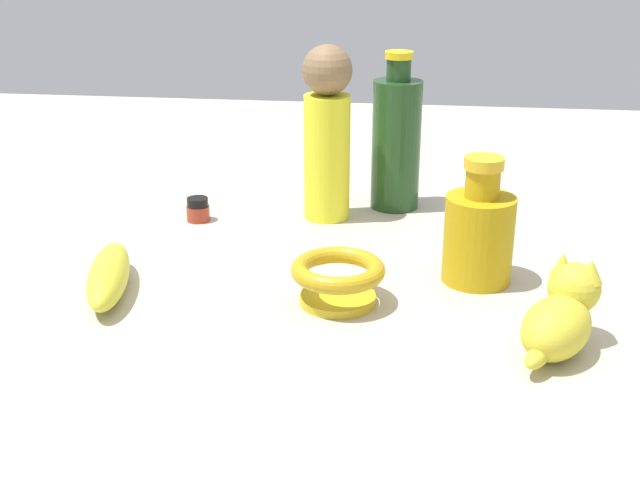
{
  "coord_description": "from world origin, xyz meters",
  "views": [
    {
      "loc": [
        -0.95,
        -0.12,
        0.42
      ],
      "look_at": [
        0.0,
        0.0,
        0.04
      ],
      "focal_mm": 46.54,
      "sensor_mm": 36.0,
      "label": 1
    }
  ],
  "objects_px": {
    "banana": "(109,275)",
    "person_figure_adult": "(327,132)",
    "bowl": "(338,277)",
    "nail_polish_jar": "(198,210)",
    "bottle_short": "(479,234)",
    "cat_figurine": "(562,315)",
    "bottle_tall": "(396,141)"
  },
  "relations": [
    {
      "from": "banana",
      "to": "person_figure_adult",
      "type": "bearing_deg",
      "value": -50.94
    },
    {
      "from": "bottle_short",
      "to": "person_figure_adult",
      "type": "height_order",
      "value": "person_figure_adult"
    },
    {
      "from": "bowl",
      "to": "bottle_short",
      "type": "bearing_deg",
      "value": -63.27
    },
    {
      "from": "bowl",
      "to": "nail_polish_jar",
      "type": "height_order",
      "value": "bowl"
    },
    {
      "from": "cat_figurine",
      "to": "person_figure_adult",
      "type": "height_order",
      "value": "person_figure_adult"
    },
    {
      "from": "bottle_tall",
      "to": "banana",
      "type": "relative_size",
      "value": 1.35
    },
    {
      "from": "bottle_tall",
      "to": "nail_polish_jar",
      "type": "height_order",
      "value": "bottle_tall"
    },
    {
      "from": "bottle_tall",
      "to": "banana",
      "type": "height_order",
      "value": "bottle_tall"
    },
    {
      "from": "cat_figurine",
      "to": "bowl",
      "type": "bearing_deg",
      "value": 70.78
    },
    {
      "from": "bottle_tall",
      "to": "nail_polish_jar",
      "type": "xyz_separation_m",
      "value": [
        -0.1,
        0.28,
        -0.09
      ]
    },
    {
      "from": "bowl",
      "to": "bottle_tall",
      "type": "bearing_deg",
      "value": -8.2
    },
    {
      "from": "cat_figurine",
      "to": "nail_polish_jar",
      "type": "bearing_deg",
      "value": 54.87
    },
    {
      "from": "bottle_short",
      "to": "cat_figurine",
      "type": "height_order",
      "value": "bottle_short"
    },
    {
      "from": "bowl",
      "to": "bottle_short",
      "type": "relative_size",
      "value": 0.7
    },
    {
      "from": "nail_polish_jar",
      "to": "banana",
      "type": "height_order",
      "value": "banana"
    },
    {
      "from": "bowl",
      "to": "bottle_short",
      "type": "height_order",
      "value": "bottle_short"
    },
    {
      "from": "bowl",
      "to": "bottle_short",
      "type": "xyz_separation_m",
      "value": [
        0.08,
        -0.16,
        0.03
      ]
    },
    {
      "from": "bottle_short",
      "to": "banana",
      "type": "bearing_deg",
      "value": 101.7
    },
    {
      "from": "bottle_short",
      "to": "bottle_tall",
      "type": "bearing_deg",
      "value": 22.71
    },
    {
      "from": "cat_figurine",
      "to": "banana",
      "type": "height_order",
      "value": "cat_figurine"
    },
    {
      "from": "banana",
      "to": "cat_figurine",
      "type": "bearing_deg",
      "value": -112.11
    },
    {
      "from": "person_figure_adult",
      "to": "banana",
      "type": "bearing_deg",
      "value": 142.82
    },
    {
      "from": "cat_figurine",
      "to": "banana",
      "type": "relative_size",
      "value": 0.74
    },
    {
      "from": "nail_polish_jar",
      "to": "bottle_tall",
      "type": "bearing_deg",
      "value": -70.49
    },
    {
      "from": "cat_figurine",
      "to": "banana",
      "type": "bearing_deg",
      "value": 81.65
    },
    {
      "from": "bottle_tall",
      "to": "person_figure_adult",
      "type": "xyz_separation_m",
      "value": [
        -0.06,
        0.1,
        0.03
      ]
    },
    {
      "from": "nail_polish_jar",
      "to": "banana",
      "type": "relative_size",
      "value": 0.2
    },
    {
      "from": "bottle_short",
      "to": "person_figure_adult",
      "type": "distance_m",
      "value": 0.3
    },
    {
      "from": "person_figure_adult",
      "to": "bottle_tall",
      "type": "bearing_deg",
      "value": -58.08
    },
    {
      "from": "bowl",
      "to": "bottle_tall",
      "type": "xyz_separation_m",
      "value": [
        0.35,
        -0.05,
        0.07
      ]
    },
    {
      "from": "banana",
      "to": "bottle_tall",
      "type": "bearing_deg",
      "value": -55.82
    },
    {
      "from": "bowl",
      "to": "cat_figurine",
      "type": "bearing_deg",
      "value": -109.22
    }
  ]
}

